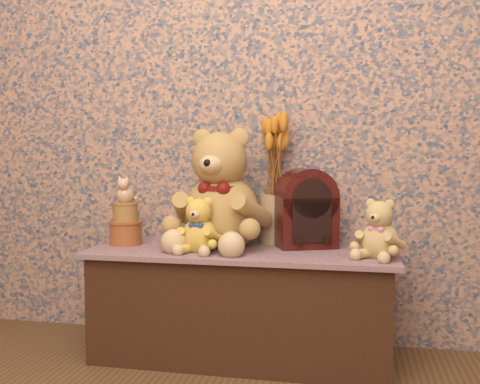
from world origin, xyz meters
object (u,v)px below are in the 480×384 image
Objects in this scene: cathedral_radio at (305,208)px; biscuit_tin_lower at (126,233)px; teddy_small at (380,226)px; ceramic_vase at (273,219)px; teddy_medium at (199,222)px; teddy_large at (222,183)px; cat_figurine at (125,189)px.

cathedral_radio is 0.78m from biscuit_tin_lower.
biscuit_tin_lower is (-1.07, 0.08, -0.07)m from teddy_small.
teddy_small is at bearing -29.09° from ceramic_vase.
teddy_medium is 0.38m from biscuit_tin_lower.
teddy_medium is (-0.05, -0.16, -0.15)m from teddy_large.
teddy_small is at bearing -12.19° from cat_figurine.
teddy_small is 1.08m from cat_figurine.
teddy_large reaches higher than teddy_small.
teddy_medium is 1.72× the size of biscuit_tin_lower.
teddy_medium is 1.10× the size of ceramic_vase.
teddy_small is at bearing 5.61° from teddy_medium.
cathedral_radio is 2.41× the size of biscuit_tin_lower.
teddy_medium is 0.99× the size of teddy_small.
teddy_large reaches higher than teddy_medium.
cathedral_radio is 0.17m from ceramic_vase.
biscuit_tin_lower is 1.16× the size of cat_figurine.
cat_figurine is at bearing 0.00° from biscuit_tin_lower.
ceramic_vase is (-0.45, 0.25, -0.01)m from teddy_small.
teddy_small is 2.02× the size of cat_figurine.
ceramic_vase is 0.65m from biscuit_tin_lower.
teddy_small is 0.35m from cathedral_radio.
cathedral_radio is (-0.30, 0.18, 0.05)m from teddy_small.
cathedral_radio reaches higher than ceramic_vase.
teddy_small is 1.74× the size of biscuit_tin_lower.
teddy_medium is at bearing -176.36° from cathedral_radio.
cathedral_radio is 2.81× the size of cat_figurine.
teddy_medium is 2.01× the size of cat_figurine.
teddy_large reaches higher than cat_figurine.
teddy_large is 2.26× the size of teddy_medium.
cathedral_radio is at bearing 13.53° from teddy_large.
cat_figurine is at bearing 165.04° from cathedral_radio.
cat_figurine reaches higher than biscuit_tin_lower.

